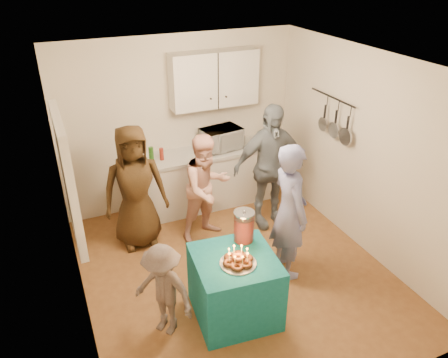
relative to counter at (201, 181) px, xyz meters
name	(u,v)px	position (x,y,z in m)	size (l,w,h in m)	color
floor	(235,271)	(-0.20, -1.70, -0.43)	(4.00, 4.00, 0.00)	brown
ceiling	(238,64)	(-0.20, -1.70, 2.17)	(4.00, 4.00, 0.00)	white
back_wall	(180,123)	(-0.20, 0.30, 0.87)	(3.60, 3.60, 0.00)	silver
left_wall	(70,215)	(-2.00, -1.70, 0.87)	(4.00, 4.00, 0.00)	silver
right_wall	(364,154)	(1.60, -1.70, 0.87)	(4.00, 4.00, 0.00)	silver
window_night	(66,179)	(-1.97, -1.40, 1.12)	(0.04, 1.00, 1.20)	black
counter	(201,181)	(0.00, 0.00, 0.00)	(2.20, 0.58, 0.86)	white
countertop	(200,154)	(0.00, 0.00, 0.46)	(2.24, 0.62, 0.05)	beige
upper_cabinet	(214,79)	(0.30, 0.15, 1.52)	(1.30, 0.30, 0.80)	white
pot_rack	(329,115)	(1.52, -1.00, 1.17)	(0.12, 1.00, 0.60)	black
microwave	(221,139)	(0.34, 0.00, 0.64)	(0.59, 0.40, 0.33)	white
party_table	(235,286)	(-0.51, -2.34, -0.05)	(0.85, 0.85, 0.76)	#126D77
donut_cake	(238,257)	(-0.52, -2.43, 0.42)	(0.38, 0.38, 0.18)	#381C0C
punch_jar	(244,227)	(-0.28, -2.08, 0.50)	(0.22, 0.22, 0.34)	red
man_birthday	(289,211)	(0.40, -1.92, 0.43)	(0.63, 0.41, 1.73)	#8288BE
woman_back_left	(135,188)	(-1.14, -0.59, 0.42)	(0.84, 0.54, 1.71)	brown
woman_back_center	(207,188)	(-0.22, -0.81, 0.33)	(0.74, 0.58, 1.52)	#E08475
woman_back_right	(269,167)	(0.70, -0.86, 0.48)	(1.07, 0.45, 1.83)	black
child_near_left	(163,291)	(-1.27, -2.27, 0.11)	(0.69, 0.40, 1.07)	#5B4D49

